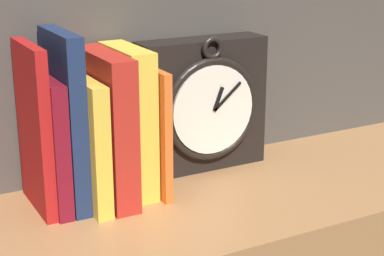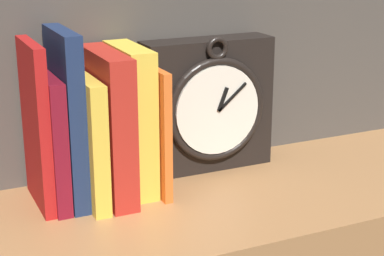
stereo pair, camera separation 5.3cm
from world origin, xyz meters
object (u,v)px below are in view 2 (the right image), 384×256
at_px(book_slot0_red, 36,126).
at_px(book_slot3_yellow, 86,139).
at_px(clock, 208,105).
at_px(book_slot2_navy, 66,118).
at_px(book_slot1_maroon, 51,140).
at_px(book_slot5_yellow, 131,119).
at_px(book_slot6_orange, 150,127).
at_px(book_slot4_red, 108,126).

xyz_separation_m(book_slot0_red, book_slot3_yellow, (0.07, -0.01, -0.02)).
bearing_deg(clock, book_slot0_red, -174.24).
relative_size(book_slot2_navy, book_slot3_yellow, 1.35).
bearing_deg(book_slot2_navy, clock, 7.57).
height_order(book_slot1_maroon, book_slot2_navy, book_slot2_navy).
distance_m(book_slot2_navy, book_slot3_yellow, 0.04).
bearing_deg(book_slot5_yellow, clock, 11.82).
bearing_deg(book_slot6_orange, book_slot5_yellow, 164.87).
xyz_separation_m(book_slot0_red, book_slot1_maroon, (0.02, -0.00, -0.02)).
bearing_deg(book_slot3_yellow, book_slot0_red, 168.65).
xyz_separation_m(book_slot2_navy, book_slot4_red, (0.06, -0.01, -0.02)).
xyz_separation_m(book_slot0_red, book_slot2_navy, (0.04, -0.00, 0.01)).
distance_m(book_slot2_navy, book_slot5_yellow, 0.10).
xyz_separation_m(book_slot3_yellow, book_slot4_red, (0.03, -0.00, 0.02)).
bearing_deg(clock, book_slot6_orange, -162.11).
height_order(book_slot1_maroon, book_slot3_yellow, book_slot1_maroon).
distance_m(clock, book_slot4_red, 0.19).
distance_m(book_slot2_navy, book_slot6_orange, 0.13).
distance_m(book_slot1_maroon, book_slot6_orange, 0.15).
bearing_deg(book_slot4_red, book_slot5_yellow, 17.51).
distance_m(clock, book_slot5_yellow, 0.14).
bearing_deg(book_slot4_red, book_slot1_maroon, 172.56).
relative_size(book_slot0_red, book_slot3_yellow, 1.27).
bearing_deg(book_slot0_red, book_slot1_maroon, -9.13).
relative_size(book_slot0_red, book_slot6_orange, 1.23).
bearing_deg(clock, book_slot5_yellow, -168.18).
relative_size(clock, book_slot5_yellow, 1.02).
relative_size(book_slot2_navy, book_slot5_yellow, 1.14).
bearing_deg(clock, book_slot3_yellow, -169.03).
relative_size(clock, book_slot0_red, 0.95).
height_order(book_slot4_red, book_slot5_yellow, book_slot5_yellow).
height_order(clock, book_slot0_red, book_slot0_red).
xyz_separation_m(book_slot2_navy, book_slot6_orange, (0.12, -0.01, -0.03)).
height_order(book_slot0_red, book_slot6_orange, book_slot0_red).
relative_size(book_slot2_navy, book_slot6_orange, 1.31).
height_order(book_slot1_maroon, book_slot5_yellow, book_slot5_yellow).
xyz_separation_m(book_slot0_red, book_slot4_red, (0.10, -0.01, -0.01)).
distance_m(clock, book_slot2_navy, 0.24).
xyz_separation_m(book_slot4_red, book_slot6_orange, (0.07, 0.00, -0.01)).
xyz_separation_m(clock, book_slot6_orange, (-0.11, -0.04, -0.01)).
xyz_separation_m(book_slot1_maroon, book_slot6_orange, (0.15, -0.01, 0.00)).
relative_size(book_slot3_yellow, book_slot4_red, 0.86).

